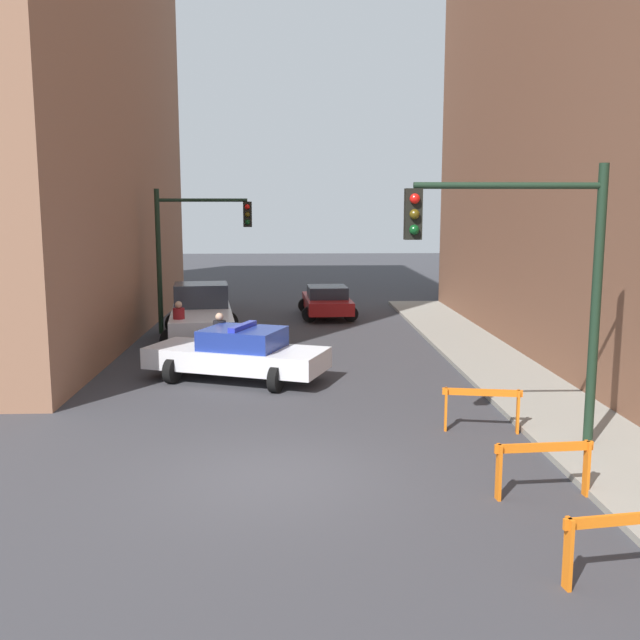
# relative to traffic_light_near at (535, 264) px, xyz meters

# --- Properties ---
(ground_plane) EXTENTS (120.00, 120.00, 0.00)m
(ground_plane) POSITION_rel_traffic_light_near_xyz_m (-4.73, -1.10, -3.53)
(ground_plane) COLOR #38383D
(sidewalk_right) EXTENTS (2.40, 44.00, 0.12)m
(sidewalk_right) POSITION_rel_traffic_light_near_xyz_m (1.47, -1.10, -3.47)
(sidewalk_right) COLOR gray
(sidewalk_right) RESTS_ON ground_plane
(traffic_light_near) EXTENTS (3.64, 0.35, 5.20)m
(traffic_light_near) POSITION_rel_traffic_light_near_xyz_m (0.00, 0.00, 0.00)
(traffic_light_near) COLOR black
(traffic_light_near) RESTS_ON sidewalk_right
(traffic_light_far) EXTENTS (3.44, 0.35, 5.20)m
(traffic_light_far) POSITION_rel_traffic_light_near_xyz_m (-8.03, 13.11, -0.13)
(traffic_light_far) COLOR black
(traffic_light_far) RESTS_ON ground_plane
(police_car) EXTENTS (5.05, 3.41, 1.52)m
(police_car) POSITION_rel_traffic_light_near_xyz_m (-5.81, 5.84, -2.81)
(police_car) COLOR white
(police_car) RESTS_ON ground_plane
(white_truck) EXTENTS (3.06, 5.60, 1.90)m
(white_truck) POSITION_rel_traffic_light_near_xyz_m (-7.46, 11.57, -2.62)
(white_truck) COLOR silver
(white_truck) RESTS_ON ground_plane
(parked_car_near) EXTENTS (2.40, 4.38, 1.31)m
(parked_car_near) POSITION_rel_traffic_light_near_xyz_m (-2.89, 16.86, -2.86)
(parked_car_near) COLOR maroon
(parked_car_near) RESTS_ON ground_plane
(pedestrian_crossing) EXTENTS (0.49, 0.49, 1.66)m
(pedestrian_crossing) POSITION_rel_traffic_light_near_xyz_m (-6.39, 6.89, -2.67)
(pedestrian_crossing) COLOR #382D23
(pedestrian_crossing) RESTS_ON ground_plane
(pedestrian_corner) EXTENTS (0.42, 0.42, 1.66)m
(pedestrian_corner) POSITION_rel_traffic_light_near_xyz_m (-7.90, 9.44, -2.67)
(pedestrian_corner) COLOR black
(pedestrian_corner) RESTS_ON ground_plane
(barrier_front) EXTENTS (1.59, 0.37, 0.90)m
(barrier_front) POSITION_rel_traffic_light_near_xyz_m (-0.41, -4.76, -2.91)
(barrier_front) COLOR orange
(barrier_front) RESTS_ON ground_plane
(barrier_mid) EXTENTS (1.60, 0.26, 0.90)m
(barrier_mid) POSITION_rel_traffic_light_near_xyz_m (-0.46, -2.15, -2.91)
(barrier_mid) COLOR orange
(barrier_mid) RESTS_ON ground_plane
(barrier_back) EXTENTS (1.58, 0.41, 0.90)m
(barrier_back) POSITION_rel_traffic_light_near_xyz_m (-0.54, 1.21, -2.91)
(barrier_back) COLOR orange
(barrier_back) RESTS_ON ground_plane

